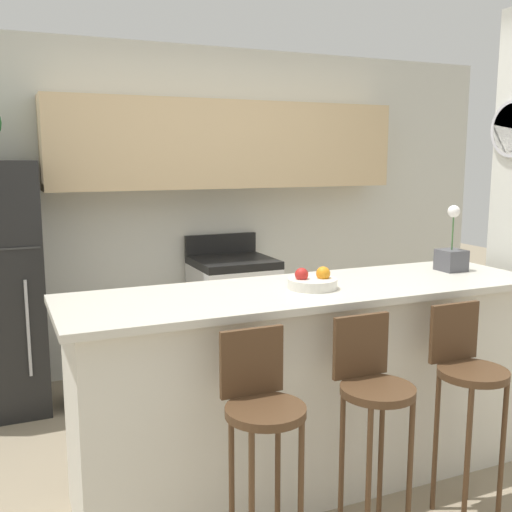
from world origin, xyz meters
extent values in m
plane|color=gray|center=(0.00, 0.00, 0.00)|extent=(14.00, 14.00, 0.00)
cube|color=silver|center=(0.00, 2.04, 1.27)|extent=(5.60, 0.06, 2.55)
cube|color=tan|center=(0.26, 1.85, 1.79)|extent=(2.78, 0.32, 0.67)
cube|color=silver|center=(0.24, 1.87, 1.65)|extent=(0.62, 0.28, 0.12)
cube|color=silver|center=(0.00, 0.00, 0.50)|extent=(2.39, 0.60, 1.01)
cube|color=beige|center=(0.00, 0.00, 1.03)|extent=(2.51, 0.72, 0.04)
cylinder|color=#B2B2B7|center=(-1.30, 1.32, 0.63)|extent=(0.02, 0.02, 0.63)
cube|color=white|center=(0.24, 1.69, 0.43)|extent=(0.61, 0.59, 0.85)
cube|color=black|center=(0.24, 1.69, 0.88)|extent=(0.61, 0.59, 0.06)
cube|color=black|center=(0.24, 1.97, 0.99)|extent=(0.61, 0.04, 0.16)
cube|color=black|center=(0.24, 1.40, 0.47)|extent=(0.36, 0.01, 0.27)
cylinder|color=#4C331E|center=(-0.52, -0.59, 0.71)|extent=(0.32, 0.32, 0.03)
cube|color=#4C331E|center=(-0.52, -0.46, 0.87)|extent=(0.27, 0.02, 0.28)
cylinder|color=#4C331E|center=(-0.42, -0.70, 0.35)|extent=(0.02, 0.02, 0.70)
cylinder|color=#4C331E|center=(-0.63, -0.49, 0.35)|extent=(0.02, 0.02, 0.70)
cylinder|color=#4C331E|center=(-0.42, -0.49, 0.35)|extent=(0.02, 0.02, 0.70)
cylinder|color=#4C331E|center=(0.00, -0.59, 0.71)|extent=(0.32, 0.32, 0.03)
cube|color=#4C331E|center=(0.00, -0.46, 0.87)|extent=(0.27, 0.02, 0.28)
cylinder|color=#4C331E|center=(-0.10, -0.70, 0.35)|extent=(0.02, 0.02, 0.70)
cylinder|color=#4C331E|center=(0.10, -0.70, 0.35)|extent=(0.02, 0.02, 0.70)
cylinder|color=#4C331E|center=(-0.10, -0.49, 0.35)|extent=(0.02, 0.02, 0.70)
cylinder|color=#4C331E|center=(0.10, -0.49, 0.35)|extent=(0.02, 0.02, 0.70)
cylinder|color=#4C331E|center=(0.52, -0.59, 0.71)|extent=(0.32, 0.32, 0.03)
cube|color=#4C331E|center=(0.52, -0.46, 0.87)|extent=(0.27, 0.02, 0.28)
cylinder|color=#4C331E|center=(0.42, -0.70, 0.35)|extent=(0.02, 0.02, 0.70)
cylinder|color=#4C331E|center=(0.63, -0.70, 0.35)|extent=(0.02, 0.02, 0.70)
cylinder|color=#4C331E|center=(0.42, -0.49, 0.35)|extent=(0.02, 0.02, 0.70)
cylinder|color=#4C331E|center=(0.63, -0.49, 0.35)|extent=(0.02, 0.02, 0.70)
cube|color=#4C4C51|center=(0.95, 0.07, 1.11)|extent=(0.14, 0.14, 0.12)
cylinder|color=#386633|center=(0.95, 0.07, 1.27)|extent=(0.01, 0.01, 0.20)
sphere|color=white|center=(0.95, 0.07, 1.39)|extent=(0.07, 0.07, 0.07)
cylinder|color=silver|center=(-0.01, -0.03, 1.07)|extent=(0.25, 0.25, 0.05)
sphere|color=orange|center=(0.04, -0.04, 1.12)|extent=(0.07, 0.07, 0.07)
sphere|color=red|center=(-0.07, -0.02, 1.12)|extent=(0.07, 0.07, 0.07)
cylinder|color=#59595B|center=(-0.96, 1.43, 0.19)|extent=(0.28, 0.28, 0.38)
camera|label=1|loc=(-1.44, -2.60, 1.69)|focal=42.00mm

